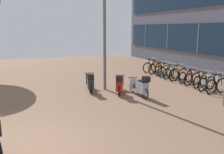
% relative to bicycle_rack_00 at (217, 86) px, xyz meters
% --- Properties ---
extents(ground, '(21.00, 40.00, 0.13)m').
position_rel_bicycle_rack_00_xyz_m(ground, '(-7.61, -2.51, -0.38)').
color(ground, '#202C2E').
extents(bicycle_rack_00, '(1.44, 0.48, 1.02)m').
position_rel_bicycle_rack_00_xyz_m(bicycle_rack_00, '(0.00, 0.00, 0.00)').
color(bicycle_rack_00, black).
rests_on(bicycle_rack_00, ground).
extents(bicycle_rack_01, '(1.38, 0.47, 0.99)m').
position_rel_bicycle_rack_00_xyz_m(bicycle_rack_01, '(-0.05, 0.61, -0.01)').
color(bicycle_rack_01, black).
rests_on(bicycle_rack_01, ground).
extents(bicycle_rack_02, '(1.29, 0.53, 0.94)m').
position_rel_bicycle_rack_00_xyz_m(bicycle_rack_02, '(0.10, 1.21, -0.02)').
color(bicycle_rack_02, black).
rests_on(bicycle_rack_02, ground).
extents(bicycle_rack_03, '(1.30, 0.48, 0.96)m').
position_rel_bicycle_rack_00_xyz_m(bicycle_rack_03, '(0.08, 1.82, -0.02)').
color(bicycle_rack_03, black).
rests_on(bicycle_rack_03, ground).
extents(bicycle_rack_04, '(1.31, 0.52, 0.96)m').
position_rel_bicycle_rack_00_xyz_m(bicycle_rack_04, '(0.14, 2.43, -0.02)').
color(bicycle_rack_04, black).
rests_on(bicycle_rack_04, ground).
extents(bicycle_rack_05, '(1.43, 0.48, 1.02)m').
position_rel_bicycle_rack_00_xyz_m(bicycle_rack_05, '(0.09, 3.03, 0.00)').
color(bicycle_rack_05, black).
rests_on(bicycle_rack_05, ground).
extents(bicycle_rack_06, '(1.33, 0.48, 0.96)m').
position_rel_bicycle_rack_00_xyz_m(bicycle_rack_06, '(0.01, 3.64, -0.02)').
color(bicycle_rack_06, black).
rests_on(bicycle_rack_06, ground).
extents(bicycle_rack_07, '(1.33, 0.48, 0.96)m').
position_rel_bicycle_rack_00_xyz_m(bicycle_rack_07, '(0.05, 4.25, -0.02)').
color(bicycle_rack_07, black).
rests_on(bicycle_rack_07, ground).
extents(bicycle_rack_08, '(1.27, 0.47, 0.94)m').
position_rel_bicycle_rack_00_xyz_m(bicycle_rack_08, '(0.12, 4.85, -0.02)').
color(bicycle_rack_08, black).
rests_on(bicycle_rack_08, ground).
extents(bicycle_rack_09, '(1.38, 0.56, 1.02)m').
position_rel_bicycle_rack_00_xyz_m(bicycle_rack_09, '(0.01, 5.46, 0.00)').
color(bicycle_rack_09, black).
rests_on(bicycle_rack_09, ground).
extents(bicycle_rack_10, '(1.45, 0.48, 1.03)m').
position_rel_bicycle_rack_00_xyz_m(bicycle_rack_10, '(0.05, 6.07, 0.00)').
color(bicycle_rack_10, black).
rests_on(bicycle_rack_10, ground).
extents(scooter_near, '(0.52, 1.75, 1.04)m').
position_rel_bicycle_rack_00_xyz_m(scooter_near, '(-3.64, 0.82, 0.11)').
color(scooter_near, black).
rests_on(scooter_near, ground).
extents(scooter_mid, '(0.68, 1.72, 0.98)m').
position_rel_bicycle_rack_00_xyz_m(scooter_mid, '(-5.51, 2.54, 0.09)').
color(scooter_mid, black).
rests_on(scooter_mid, ground).
extents(scooter_far, '(1.01, 1.64, 0.99)m').
position_rel_bicycle_rack_00_xyz_m(scooter_far, '(-4.36, 1.61, 0.09)').
color(scooter_far, black).
rests_on(scooter_far, ground).
extents(lamp_post, '(0.20, 0.52, 6.43)m').
position_rel_bicycle_rack_00_xyz_m(lamp_post, '(-4.71, 2.64, 3.18)').
color(lamp_post, slate).
rests_on(lamp_post, ground).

